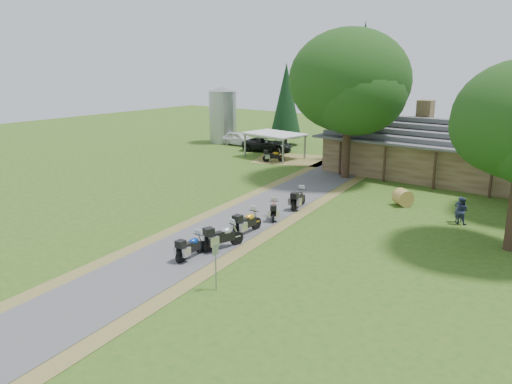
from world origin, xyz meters
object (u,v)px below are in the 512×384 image
Objects in this scene: motorcycle_row_a at (191,246)px; silo at (223,115)px; carport at (275,145)px; motorcycle_row_d at (274,209)px; car_white_sedan at (239,137)px; motorcycle_row_c at (247,221)px; motorcycle_carport_a at (274,155)px; lodge at (454,149)px; motorcycle_row_b at (223,235)px; motorcycle_row_e at (299,198)px; hay_bale at (403,198)px; car_dark_suv at (268,141)px.

silo is at bearing 35.22° from motorcycle_row_a.
motorcycle_row_d is at bearing -47.54° from carport.
carport reaches higher than motorcycle_row_a.
car_white_sedan is at bearing 161.13° from carport.
motorcycle_row_c is 1.14× the size of motorcycle_carport_a.
motorcycle_row_b is (-4.44, -23.52, -1.72)m from lodge.
silo is 3.41× the size of motorcycle_row_a.
lodge is at bearing -32.94° from motorcycle_row_e.
carport reaches higher than motorcycle_row_d.
motorcycle_row_e is (21.95, -17.36, -2.55)m from silo.
silo is at bearing 165.47° from carport.
motorcycle_row_b is at bearing -107.91° from hay_bale.
silo is 3.63× the size of motorcycle_row_d.
motorcycle_carport_a is (11.63, -5.86, -2.60)m from silo.
silo reaches higher than motorcycle_row_a.
car_white_sedan is 27.59m from motorcycle_row_d.
motorcycle_row_c is 1.05× the size of motorcycle_row_e.
car_white_sedan is 32.43m from motorcycle_row_b.
motorcycle_row_c is (11.96, -19.27, -0.51)m from carport.
car_dark_suv is 2.72× the size of motorcycle_row_b.
motorcycle_row_a is at bearing -100.78° from lodge.
car_white_sedan is at bearing 40.20° from motorcycle_row_c.
silo is at bearing 78.96° from car_white_sedan.
motorcycle_row_d is (-0.85, 5.67, -0.12)m from motorcycle_row_b.
motorcycle_row_a is at bearing -175.72° from motorcycle_row_b.
car_dark_suv reaches higher than motorcycle_carport_a.
hay_bale is (15.57, -6.73, -0.08)m from motorcycle_carport_a.
carport is 3.76m from car_dark_suv.
lodge is 11.24× the size of motorcycle_row_a.
motorcycle_carport_a reaches higher than motorcycle_row_d.
motorcycle_row_d is 1.60× the size of hay_bale.
motorcycle_row_e is at bearing -38.35° from silo.
hay_bale is (24.34, -12.15, -0.41)m from car_white_sedan.
motorcycle_row_b is 1.01× the size of motorcycle_row_c.
lodge is 24.59m from car_white_sedan.
silo is 28.10m from motorcycle_row_e.
motorcycle_row_d is 9.27m from hay_bale.
motorcycle_row_e is 1.09× the size of motorcycle_carport_a.
silo reaches higher than motorcycle_row_e.
car_white_sedan is at bearing 175.34° from lodge.
lodge is 3.30× the size of silo.
motorcycle_row_a is 1.70× the size of hay_bale.
motorcycle_row_b is 8.64m from motorcycle_row_e.
motorcycle_row_a is at bearing -146.82° from car_white_sedan.
car_dark_suv is 23.60m from motorcycle_row_d.
silo is 13.28m from motorcycle_carport_a.
motorcycle_row_d is 0.95× the size of motorcycle_carport_a.
motorcycle_row_c is at bearing -100.62° from motorcycle_carport_a.
car_white_sedan reaches higher than hay_bale.
hay_bale is at bearing -24.20° from motorcycle_row_c.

